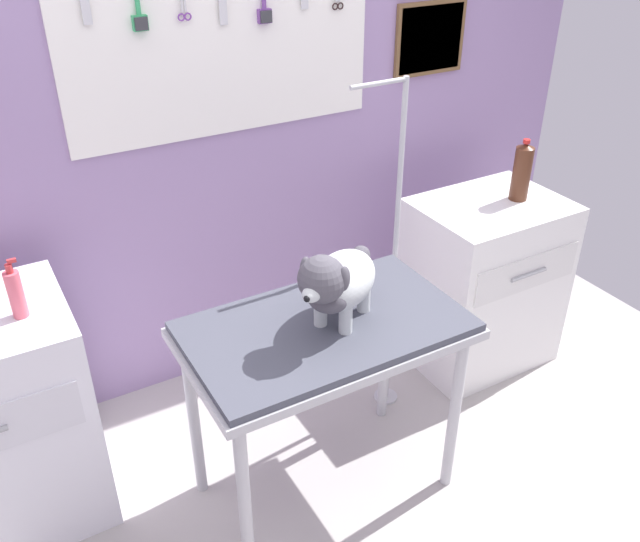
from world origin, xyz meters
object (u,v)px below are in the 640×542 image
Objects in this scene: dog at (337,282)px; cabinet_right at (482,282)px; soda_bottle at (522,172)px; grooming_arm at (392,270)px; grooming_table at (325,343)px.

dog reaches higher than cabinet_right.
soda_bottle is (0.13, -0.02, 0.56)m from cabinet_right.
grooming_arm is 1.79× the size of cabinet_right.
grooming_table is 1.33m from soda_bottle.
soda_bottle is at bearing 16.37° from grooming_table.
soda_bottle reaches higher than dog.
cabinet_right is (1.09, 0.41, -0.55)m from dog.
dog is 1.29m from cabinet_right.
dog is 0.49× the size of cabinet_right.
dog is at bearing -159.53° from cabinet_right.
grooming_table is at bearing 141.83° from dog.
soda_bottle reaches higher than cabinet_right.
soda_bottle is at bearing 4.05° from grooming_arm.
soda_bottle is at bearing 17.76° from dog.
grooming_table is 1.22m from cabinet_right.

